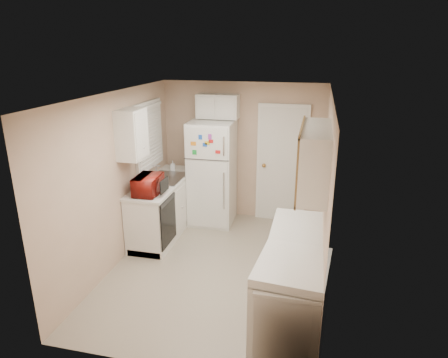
# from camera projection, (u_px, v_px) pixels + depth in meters

# --- Properties ---
(floor) EXTENTS (3.80, 3.80, 0.00)m
(floor) POSITION_uv_depth(u_px,v_px,m) (216.00, 267.00, 5.62)
(floor) COLOR #B1A48E
(floor) RESTS_ON ground
(ceiling) EXTENTS (3.80, 3.80, 0.00)m
(ceiling) POSITION_uv_depth(u_px,v_px,m) (215.00, 95.00, 4.86)
(ceiling) COLOR white
(ceiling) RESTS_ON floor
(wall_left) EXTENTS (3.80, 3.80, 0.00)m
(wall_left) POSITION_uv_depth(u_px,v_px,m) (118.00, 179.00, 5.55)
(wall_left) COLOR tan
(wall_left) RESTS_ON floor
(wall_right) EXTENTS (3.80, 3.80, 0.00)m
(wall_right) POSITION_uv_depth(u_px,v_px,m) (325.00, 196.00, 4.94)
(wall_right) COLOR tan
(wall_right) RESTS_ON floor
(wall_back) EXTENTS (2.80, 2.80, 0.00)m
(wall_back) POSITION_uv_depth(u_px,v_px,m) (242.00, 152.00, 6.99)
(wall_back) COLOR tan
(wall_back) RESTS_ON floor
(wall_front) EXTENTS (2.80, 2.80, 0.00)m
(wall_front) POSITION_uv_depth(u_px,v_px,m) (161.00, 259.00, 3.49)
(wall_front) COLOR tan
(wall_front) RESTS_ON floor
(left_counter) EXTENTS (0.60, 1.80, 0.90)m
(left_counter) POSITION_uv_depth(u_px,v_px,m) (164.00, 207.00, 6.55)
(left_counter) COLOR silver
(left_counter) RESTS_ON floor
(dishwasher) EXTENTS (0.03, 0.58, 0.72)m
(dishwasher) POSITION_uv_depth(u_px,v_px,m) (168.00, 221.00, 5.92)
(dishwasher) COLOR black
(dishwasher) RESTS_ON floor
(sink) EXTENTS (0.54, 0.74, 0.16)m
(sink) POSITION_uv_depth(u_px,v_px,m) (167.00, 180.00, 6.56)
(sink) COLOR gray
(sink) RESTS_ON left_counter
(microwave) EXTENTS (0.51, 0.30, 0.33)m
(microwave) POSITION_uv_depth(u_px,v_px,m) (148.00, 184.00, 5.81)
(microwave) COLOR maroon
(microwave) RESTS_ON left_counter
(soap_bottle) EXTENTS (0.09, 0.09, 0.17)m
(soap_bottle) POSITION_uv_depth(u_px,v_px,m) (173.00, 165.00, 6.93)
(soap_bottle) COLOR silver
(soap_bottle) RESTS_ON left_counter
(window_blinds) EXTENTS (0.10, 0.98, 1.08)m
(window_blinds) POSITION_uv_depth(u_px,v_px,m) (149.00, 136.00, 6.38)
(window_blinds) COLOR silver
(window_blinds) RESTS_ON wall_left
(upper_cabinet_left) EXTENTS (0.30, 0.45, 0.70)m
(upper_cabinet_left) POSITION_uv_depth(u_px,v_px,m) (132.00, 134.00, 5.52)
(upper_cabinet_left) COLOR silver
(upper_cabinet_left) RESTS_ON wall_left
(refrigerator) EXTENTS (0.75, 0.73, 1.79)m
(refrigerator) POSITION_uv_depth(u_px,v_px,m) (212.00, 173.00, 6.83)
(refrigerator) COLOR silver
(refrigerator) RESTS_ON floor
(cabinet_over_fridge) EXTENTS (0.70, 0.30, 0.40)m
(cabinet_over_fridge) POSITION_uv_depth(u_px,v_px,m) (218.00, 106.00, 6.69)
(cabinet_over_fridge) COLOR silver
(cabinet_over_fridge) RESTS_ON wall_back
(interior_door) EXTENTS (0.86, 0.06, 2.08)m
(interior_door) POSITION_uv_depth(u_px,v_px,m) (282.00, 165.00, 6.86)
(interior_door) COLOR silver
(interior_door) RESTS_ON floor
(right_counter) EXTENTS (0.60, 2.00, 0.90)m
(right_counter) POSITION_uv_depth(u_px,v_px,m) (292.00, 280.00, 4.50)
(right_counter) COLOR silver
(right_counter) RESTS_ON floor
(stove) EXTENTS (0.75, 0.89, 1.01)m
(stove) POSITION_uv_depth(u_px,v_px,m) (290.00, 306.00, 3.97)
(stove) COLOR silver
(stove) RESTS_ON floor
(upper_cabinet_right) EXTENTS (0.30, 1.20, 0.70)m
(upper_cabinet_right) POSITION_uv_depth(u_px,v_px,m) (315.00, 159.00, 4.32)
(upper_cabinet_right) COLOR silver
(upper_cabinet_right) RESTS_ON wall_right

